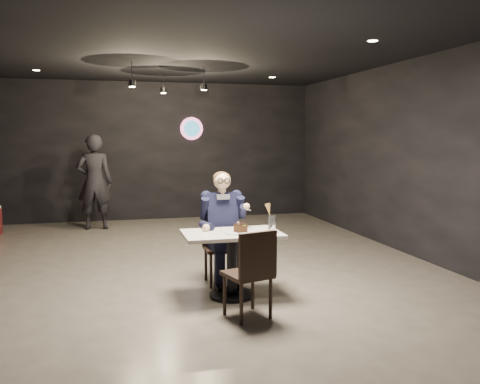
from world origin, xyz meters
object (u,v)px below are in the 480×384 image
object	(u,v)px
main_table	(232,265)
sundae_glass	(272,223)
chair_far	(222,247)
seated_man	(222,226)
chair_near	(247,273)
passerby	(95,182)

from	to	relation	value
main_table	sundae_glass	distance (m)	0.66
chair_far	sundae_glass	world-z (taller)	sundae_glass
main_table	chair_far	xyz separation A→B (m)	(0.00, 0.55, 0.09)
main_table	seated_man	size ratio (longest dim) A/B	0.76
chair_far	chair_near	bearing A→B (deg)	-90.00
main_table	passerby	xyz separation A→B (m)	(-1.63, 4.83, 0.56)
main_table	chair_near	bearing A→B (deg)	-90.00
chair_near	seated_man	xyz separation A→B (m)	(0.00, 1.22, 0.26)
chair_near	sundae_glass	size ratio (longest dim) A/B	5.01
seated_man	sundae_glass	distance (m)	0.77
chair_far	passerby	world-z (taller)	passerby
seated_man	sundae_glass	size ratio (longest dim) A/B	7.84
main_table	chair_far	distance (m)	0.56
passerby	chair_near	bearing A→B (deg)	111.28
chair_far	sundae_glass	bearing A→B (deg)	-53.00
chair_near	sundae_glass	world-z (taller)	sundae_glass
chair_far	passerby	size ratio (longest dim) A/B	0.49
main_table	sundae_glass	world-z (taller)	sundae_glass
chair_far	seated_man	world-z (taller)	seated_man
seated_man	sundae_glass	bearing A→B (deg)	-53.00
main_table	chair_near	xyz separation A→B (m)	(0.00, -0.67, 0.09)
chair_far	seated_man	bearing A→B (deg)	0.00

